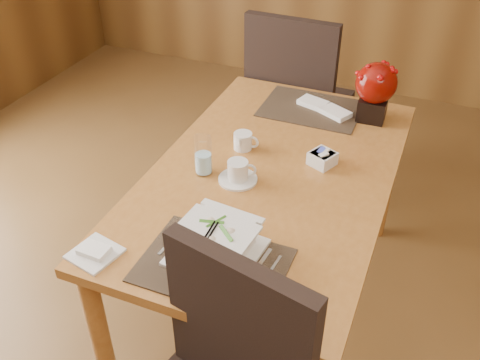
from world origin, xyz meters
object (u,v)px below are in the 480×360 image
at_px(water_glass, 203,155).
at_px(creamer_jug, 243,141).
at_px(sugar_caddy, 322,159).
at_px(berry_decor, 376,88).
at_px(far_chair, 296,96).
at_px(soup_setting, 216,243).
at_px(bread_plate, 95,253).
at_px(dining_table, 271,192).
at_px(coffee_cup, 238,172).

relative_size(water_glass, creamer_jug, 1.61).
bearing_deg(sugar_caddy, berry_decor, 76.10).
xyz_separation_m(berry_decor, far_chair, (-0.46, 0.36, -0.29)).
distance_m(soup_setting, creamer_jug, 0.64).
distance_m(creamer_jug, bread_plate, 0.79).
relative_size(soup_setting, far_chair, 0.27).
distance_m(dining_table, bread_plate, 0.75).
relative_size(berry_decor, bread_plate, 1.89).
height_order(water_glass, bread_plate, water_glass).
bearing_deg(coffee_cup, berry_decor, 60.55).
height_order(water_glass, berry_decor, berry_decor).
height_order(berry_decor, far_chair, far_chair).
height_order(sugar_caddy, bread_plate, sugar_caddy).
distance_m(dining_table, far_chair, 0.94).
relative_size(sugar_caddy, far_chair, 0.08).
xyz_separation_m(bread_plate, far_chair, (0.19, 1.57, -0.15)).
height_order(dining_table, coffee_cup, coffee_cup).
bearing_deg(dining_table, bread_plate, -119.73).
bearing_deg(creamer_jug, soup_setting, -78.06).
xyz_separation_m(dining_table, far_chair, (-0.18, 0.92, -0.05)).
distance_m(sugar_caddy, far_chair, 0.89).
relative_size(dining_table, water_glass, 9.46).
height_order(coffee_cup, bread_plate, coffee_cup).
bearing_deg(dining_table, berry_decor, 64.02).
bearing_deg(far_chair, dining_table, 103.27).
xyz_separation_m(coffee_cup, far_chair, (-0.08, 1.02, -0.18)).
xyz_separation_m(dining_table, coffee_cup, (-0.10, -0.10, 0.13)).
height_order(coffee_cup, berry_decor, berry_decor).
relative_size(dining_table, coffee_cup, 10.06).
relative_size(sugar_caddy, bread_plate, 0.64).
distance_m(berry_decor, bread_plate, 1.38).
distance_m(coffee_cup, far_chair, 1.04).
relative_size(soup_setting, water_glass, 1.81).
bearing_deg(bread_plate, creamer_jug, 75.20).
xyz_separation_m(coffee_cup, bread_plate, (-0.27, -0.55, -0.03)).
bearing_deg(bread_plate, water_glass, 76.83).
distance_m(water_glass, sugar_caddy, 0.47).
height_order(soup_setting, far_chair, far_chair).
xyz_separation_m(coffee_cup, creamer_jug, (-0.07, 0.22, -0.00)).
distance_m(water_glass, far_chair, 1.05).
distance_m(dining_table, berry_decor, 0.67).
relative_size(coffee_cup, berry_decor, 0.56).
relative_size(sugar_caddy, berry_decor, 0.34).
distance_m(sugar_caddy, berry_decor, 0.47).
distance_m(soup_setting, coffee_cup, 0.41).
height_order(dining_table, creamer_jug, creamer_jug).
bearing_deg(far_chair, soup_setting, 98.99).
bearing_deg(creamer_jug, dining_table, -36.87).
height_order(coffee_cup, sugar_caddy, coffee_cup).
relative_size(berry_decor, far_chair, 0.25).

